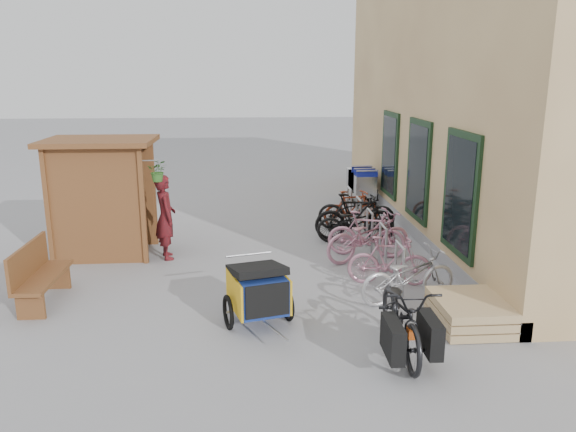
{
  "coord_description": "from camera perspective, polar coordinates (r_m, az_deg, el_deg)",
  "views": [
    {
      "loc": [
        -0.25,
        -8.91,
        3.65
      ],
      "look_at": [
        0.5,
        1.5,
        1.0
      ],
      "focal_mm": 35.0,
      "sensor_mm": 36.0,
      "label": 1
    }
  ],
  "objects": [
    {
      "name": "bench",
      "position": [
        9.99,
        -24.07,
        -5.34
      ],
      "size": [
        0.49,
        1.59,
        1.01
      ],
      "rotation": [
        0.0,
        0.0,
        -0.01
      ],
      "color": "brown",
      "rests_on": "ground"
    },
    {
      "name": "pallet_stack",
      "position": [
        8.88,
        17.97,
        -9.3
      ],
      "size": [
        1.0,
        1.2,
        0.4
      ],
      "color": "tan",
      "rests_on": "ground"
    },
    {
      "name": "building",
      "position": [
        15.01,
        23.15,
        12.54
      ],
      "size": [
        6.07,
        13.0,
        7.0
      ],
      "color": "#D7B47C",
      "rests_on": "ground"
    },
    {
      "name": "bike_0",
      "position": [
        9.42,
        12.14,
        -5.96
      ],
      "size": [
        1.81,
        1.03,
        0.9
      ],
      "primitive_type": "imported",
      "rotation": [
        0.0,
        0.0,
        1.84
      ],
      "color": "#B3B3B8",
      "rests_on": "ground"
    },
    {
      "name": "ground",
      "position": [
        9.63,
        -2.35,
        -8.04
      ],
      "size": [
        80.0,
        80.0,
        0.0
      ],
      "primitive_type": "plane",
      "color": "gray"
    },
    {
      "name": "bike_7",
      "position": [
        13.85,
        6.5,
        0.79
      ],
      "size": [
        1.55,
        0.77,
        0.9
      ],
      "primitive_type": "imported",
      "rotation": [
        0.0,
        0.0,
        1.82
      ],
      "color": "#9C371C",
      "rests_on": "ground"
    },
    {
      "name": "shopping_carts",
      "position": [
        16.36,
        7.42,
        3.54
      ],
      "size": [
        0.61,
        1.7,
        1.1
      ],
      "color": "silver",
      "rests_on": "ground"
    },
    {
      "name": "bike_5",
      "position": [
        12.65,
        6.81,
        -0.1
      ],
      "size": [
        1.82,
        0.62,
        1.08
      ],
      "primitive_type": "imported",
      "rotation": [
        0.0,
        0.0,
        1.5
      ],
      "color": "black",
      "rests_on": "ground"
    },
    {
      "name": "bike_2",
      "position": [
        11.31,
        8.18,
        -2.1
      ],
      "size": [
        2.0,
        1.25,
        0.99
      ],
      "primitive_type": "imported",
      "rotation": [
        0.0,
        0.0,
        1.91
      ],
      "color": "#C27D96",
      "rests_on": "ground"
    },
    {
      "name": "bike_rack",
      "position": [
        12.01,
        8.29,
        -1.03
      ],
      "size": [
        0.05,
        5.35,
        0.86
      ],
      "color": "#A5A8AD",
      "rests_on": "ground"
    },
    {
      "name": "person_kiosk",
      "position": [
        11.53,
        -12.34,
        -0.1
      ],
      "size": [
        0.58,
        0.72,
        1.72
      ],
      "primitive_type": "imported",
      "rotation": [
        0.0,
        0.0,
        1.87
      ],
      "color": "maroon",
      "rests_on": "ground"
    },
    {
      "name": "bike_4",
      "position": [
        12.49,
        6.88,
        -0.72
      ],
      "size": [
        1.74,
        0.71,
        0.89
      ],
      "primitive_type": "imported",
      "rotation": [
        0.0,
        0.0,
        1.5
      ],
      "color": "black",
      "rests_on": "ground"
    },
    {
      "name": "kiosk",
      "position": [
        11.96,
        -18.75,
        3.39
      ],
      "size": [
        2.49,
        1.65,
        2.4
      ],
      "color": "brown",
      "rests_on": "ground"
    },
    {
      "name": "cargo_bike",
      "position": [
        7.75,
        11.55,
        -9.95
      ],
      "size": [
        0.72,
        1.98,
        1.03
      ],
      "rotation": [
        0.0,
        0.0,
        -0.02
      ],
      "color": "black",
      "rests_on": "ground"
    },
    {
      "name": "child_trailer",
      "position": [
        8.41,
        -3.05,
        -7.44
      ],
      "size": [
        1.09,
        1.71,
        0.99
      ],
      "rotation": [
        0.0,
        0.0,
        0.27
      ],
      "color": "navy",
      "rests_on": "ground"
    },
    {
      "name": "bike_6",
      "position": [
        13.51,
        6.96,
        0.57
      ],
      "size": [
        1.92,
        1.01,
        0.96
      ],
      "primitive_type": "imported",
      "rotation": [
        0.0,
        0.0,
        1.36
      ],
      "color": "black",
      "rests_on": "ground"
    },
    {
      "name": "bike_3",
      "position": [
        11.56,
        7.97,
        -1.83
      ],
      "size": [
        1.65,
        0.89,
        0.95
      ],
      "primitive_type": "imported",
      "rotation": [
        0.0,
        0.0,
        1.27
      ],
      "color": "#C27D96",
      "rests_on": "ground"
    },
    {
      "name": "bike_1",
      "position": [
        10.1,
        10.28,
        -4.51
      ],
      "size": [
        1.53,
        0.69,
        0.89
      ],
      "primitive_type": "imported",
      "rotation": [
        0.0,
        0.0,
        1.38
      ],
      "color": "#C27D96",
      "rests_on": "ground"
    }
  ]
}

